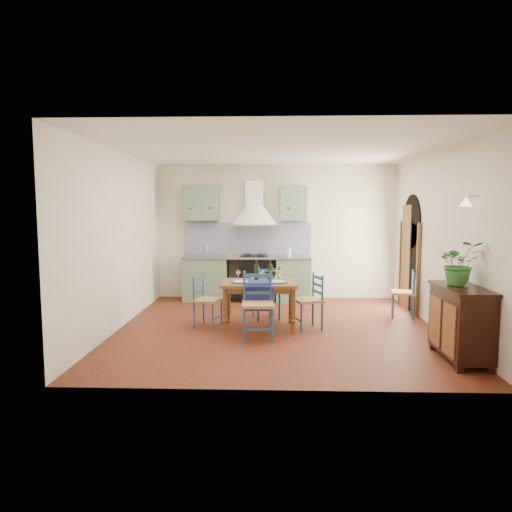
{
  "coord_description": "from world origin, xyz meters",
  "views": [
    {
      "loc": [
        -0.09,
        -7.11,
        1.9
      ],
      "look_at": [
        -0.35,
        0.3,
        1.12
      ],
      "focal_mm": 32.0,
      "sensor_mm": 36.0,
      "label": 1
    }
  ],
  "objects_px": {
    "dining_table": "(260,287)",
    "sideboard": "(461,320)",
    "potted_plant": "(459,263)",
    "chair_near": "(258,305)"
  },
  "relations": [
    {
      "from": "sideboard",
      "to": "potted_plant",
      "type": "relative_size",
      "value": 1.86
    },
    {
      "from": "dining_table",
      "to": "potted_plant",
      "type": "xyz_separation_m",
      "value": [
        2.54,
        -1.35,
        0.56
      ]
    },
    {
      "from": "chair_near",
      "to": "potted_plant",
      "type": "xyz_separation_m",
      "value": [
        2.55,
        -0.78,
        0.71
      ]
    },
    {
      "from": "potted_plant",
      "to": "chair_near",
      "type": "bearing_deg",
      "value": 162.93
    },
    {
      "from": "chair_near",
      "to": "sideboard",
      "type": "height_order",
      "value": "chair_near"
    },
    {
      "from": "dining_table",
      "to": "sideboard",
      "type": "bearing_deg",
      "value": -29.63
    },
    {
      "from": "sideboard",
      "to": "chair_near",
      "type": "bearing_deg",
      "value": 160.93
    },
    {
      "from": "chair_near",
      "to": "potted_plant",
      "type": "distance_m",
      "value": 2.76
    },
    {
      "from": "sideboard",
      "to": "potted_plant",
      "type": "bearing_deg",
      "value": 93.7
    },
    {
      "from": "dining_table",
      "to": "potted_plant",
      "type": "height_order",
      "value": "potted_plant"
    }
  ]
}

